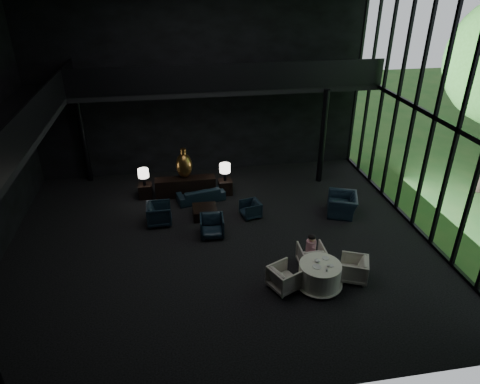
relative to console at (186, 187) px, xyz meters
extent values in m
cube|color=black|center=(0.97, -3.60, -0.38)|extent=(14.00, 12.00, 0.02)
cube|color=black|center=(0.97, 2.40, 3.62)|extent=(14.00, 0.04, 8.00)
cube|color=black|center=(0.97, -9.60, 3.62)|extent=(14.00, 0.04, 8.00)
cube|color=black|center=(-5.03, -3.60, 3.62)|extent=(2.00, 12.00, 0.25)
cube|color=black|center=(1.97, 1.40, 3.62)|extent=(12.00, 2.00, 0.25)
cube|color=black|center=(-4.03, -3.60, 4.22)|extent=(0.06, 12.00, 1.00)
cube|color=black|center=(1.97, 0.40, 4.22)|extent=(12.00, 0.06, 1.00)
cylinder|color=black|center=(-4.03, 2.10, 1.62)|extent=(0.24, 0.24, 4.00)
cylinder|color=black|center=(5.77, 0.40, 1.62)|extent=(0.24, 0.24, 4.00)
cube|color=black|center=(0.00, 0.00, 0.00)|extent=(2.40, 0.55, 0.76)
ellipsoid|color=#A46331|center=(0.00, 0.13, 0.88)|extent=(0.65, 0.65, 1.00)
cylinder|color=#A46331|center=(0.00, 0.13, 1.48)|extent=(0.22, 0.22, 0.20)
cube|color=black|center=(-1.60, 0.10, -0.09)|extent=(0.52, 0.52, 0.58)
cylinder|color=black|center=(-1.60, 0.00, 0.38)|extent=(0.13, 0.13, 0.37)
cylinder|color=white|center=(-1.60, 0.00, 0.73)|extent=(0.42, 0.42, 0.33)
cube|color=black|center=(1.60, -0.11, -0.09)|extent=(0.54, 0.54, 0.59)
cylinder|color=black|center=(1.60, -0.12, 0.40)|extent=(0.13, 0.13, 0.38)
cylinder|color=white|center=(1.60, -0.12, 0.76)|extent=(0.43, 0.43, 0.35)
imported|color=#162E3F|center=(0.57, -0.56, -0.06)|extent=(1.72, 0.82, 0.65)
imported|color=#162B38|center=(-1.04, -2.03, 0.10)|extent=(0.89, 0.95, 0.97)
imported|color=black|center=(2.27, -2.10, -0.07)|extent=(0.68, 0.71, 0.62)
imported|color=black|center=(0.73, -3.13, 0.05)|extent=(0.90, 0.84, 0.87)
imported|color=#152A36|center=(5.69, -2.44, 0.19)|extent=(1.26, 1.53, 1.15)
cube|color=black|center=(0.60, -1.83, -0.19)|extent=(0.88, 0.88, 0.39)
cylinder|color=white|center=(3.51, -6.26, -0.01)|extent=(1.21, 1.21, 0.75)
cone|color=white|center=(3.51, -6.26, -0.33)|extent=(1.37, 1.37, 0.10)
imported|color=#ACACAC|center=(3.57, -5.28, 0.01)|extent=(0.78, 0.74, 0.79)
imported|color=#A6A4A1|center=(4.60, -6.13, 0.02)|extent=(0.99, 1.02, 0.81)
imported|color=#B9B6B0|center=(2.49, -6.19, 0.04)|extent=(1.04, 1.06, 0.84)
cylinder|color=pink|center=(3.55, -5.26, 0.29)|extent=(0.31, 0.31, 0.44)
sphere|color=#D8A884|center=(3.55, -5.26, 0.61)|extent=(0.22, 0.22, 0.22)
ellipsoid|color=black|center=(3.55, -5.26, 0.64)|extent=(0.23, 0.23, 0.15)
cylinder|color=white|center=(3.37, -6.33, 0.38)|extent=(0.31, 0.31, 0.02)
cylinder|color=white|center=(3.75, -5.99, 0.38)|extent=(0.25, 0.25, 0.01)
cylinder|color=white|center=(3.78, -6.36, 0.37)|extent=(0.17, 0.17, 0.01)
cylinder|color=white|center=(3.69, -6.38, 0.41)|extent=(0.10, 0.10, 0.06)
ellipsoid|color=white|center=(3.45, -6.11, 0.41)|extent=(0.17, 0.17, 0.08)
cylinder|color=#99999E|center=(3.57, -6.57, 0.40)|extent=(0.06, 0.06, 0.07)
camera|label=1|loc=(-0.35, -15.51, 7.83)|focal=32.00mm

